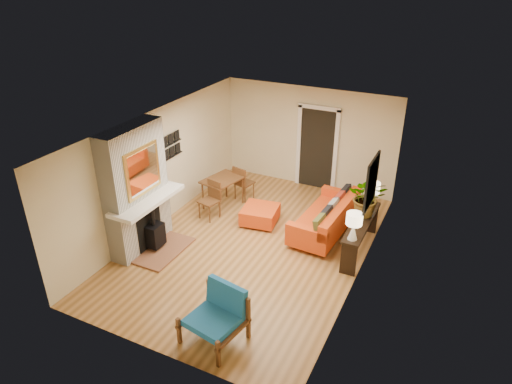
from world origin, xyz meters
TOP-DOWN VIEW (x-y plane):
  - room_shell at (0.60, 2.63)m, footprint 6.50×6.50m
  - fireplace at (-2.00, -1.00)m, footprint 1.09×1.68m
  - sofa at (1.26, 1.16)m, footprint 1.02×2.14m
  - ottoman at (-0.24, 0.89)m, footprint 0.87×0.87m
  - blue_chair at (0.69, -2.53)m, footprint 0.98×0.96m
  - dining_table at (-1.31, 1.20)m, footprint 0.95×1.69m
  - console_table at (2.07, 0.74)m, footprint 0.34×1.85m
  - lamp_near at (2.07, 0.01)m, footprint 0.30×0.30m
  - lamp_far at (2.07, 1.43)m, footprint 0.30×0.30m
  - houseplant at (2.06, 1.01)m, footprint 0.88×0.81m

SIDE VIEW (x-z plane):
  - ottoman at x=-0.24m, z-range 0.03..0.42m
  - sofa at x=1.26m, z-range -0.05..0.77m
  - blue_chair at x=0.69m, z-range 0.04..0.92m
  - console_table at x=2.07m, z-range 0.21..0.94m
  - dining_table at x=-1.31m, z-range 0.14..1.03m
  - lamp_near at x=2.07m, z-range 0.79..1.33m
  - lamp_far at x=2.07m, z-range 0.79..1.33m
  - houseplant at x=2.06m, z-range 0.73..1.54m
  - room_shell at x=0.60m, z-range -2.01..4.49m
  - fireplace at x=-2.00m, z-range -0.06..2.54m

